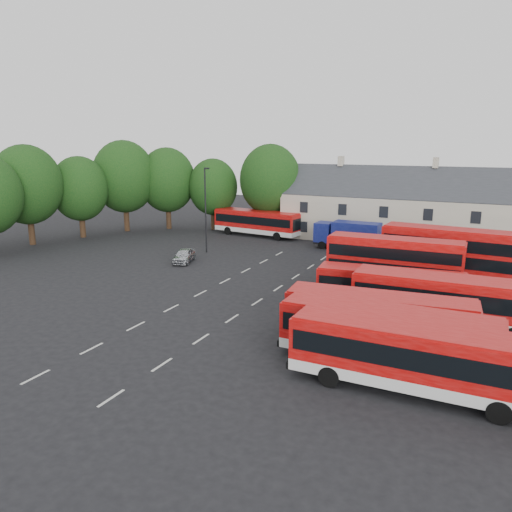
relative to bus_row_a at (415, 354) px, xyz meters
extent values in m
plane|color=black|center=(-17.69, 7.26, -2.00)|extent=(140.00, 140.00, 0.00)
cube|color=beige|center=(-17.69, -6.74, -2.00)|extent=(0.15, 1.80, 0.01)
cube|color=beige|center=(-17.69, -2.74, -2.00)|extent=(0.15, 1.80, 0.01)
cube|color=beige|center=(-17.69, 1.26, -2.00)|extent=(0.15, 1.80, 0.01)
cube|color=beige|center=(-17.69, 5.26, -2.00)|extent=(0.15, 1.80, 0.01)
cube|color=beige|center=(-17.69, 9.26, -2.00)|extent=(0.15, 1.80, 0.01)
cube|color=beige|center=(-17.69, 13.26, -2.00)|extent=(0.15, 1.80, 0.01)
cube|color=beige|center=(-17.69, 17.26, -2.00)|extent=(0.15, 1.80, 0.01)
cube|color=beige|center=(-17.69, 21.26, -2.00)|extent=(0.15, 1.80, 0.01)
cube|color=beige|center=(-17.69, 25.26, -2.00)|extent=(0.15, 1.80, 0.01)
cube|color=beige|center=(-12.69, -6.74, -2.00)|extent=(0.15, 1.80, 0.01)
cube|color=beige|center=(-12.69, -2.74, -2.00)|extent=(0.15, 1.80, 0.01)
cube|color=beige|center=(-12.69, 1.26, -2.00)|extent=(0.15, 1.80, 0.01)
cube|color=beige|center=(-12.69, 5.26, -2.00)|extent=(0.15, 1.80, 0.01)
cube|color=beige|center=(-12.69, 9.26, -2.00)|extent=(0.15, 1.80, 0.01)
cube|color=beige|center=(-12.69, 13.26, -2.00)|extent=(0.15, 1.80, 0.01)
cube|color=beige|center=(-12.69, 17.26, -2.00)|extent=(0.15, 1.80, 0.01)
cube|color=beige|center=(-12.69, 21.26, -2.00)|extent=(0.15, 1.80, 0.01)
cube|color=beige|center=(-12.69, 25.26, -2.00)|extent=(0.15, 1.80, 0.01)
cylinder|color=black|center=(-45.69, 17.26, 0.10)|extent=(0.70, 0.70, 4.20)
ellipsoid|color=#0F3711|center=(-45.69, 17.26, 4.97)|extent=(7.92, 7.92, 9.11)
cylinder|color=black|center=(-43.69, 23.26, -0.17)|extent=(0.70, 0.70, 3.67)
ellipsoid|color=#0F3711|center=(-43.69, 23.26, 4.10)|extent=(6.93, 6.93, 7.97)
cylinder|color=black|center=(-41.69, 29.26, 0.18)|extent=(0.70, 0.70, 4.38)
ellipsoid|color=#0F3711|center=(-41.69, 29.26, 5.26)|extent=(8.25, 8.25, 9.49)
cylinder|color=black|center=(-37.69, 33.26, 0.01)|extent=(0.70, 0.70, 4.02)
ellipsoid|color=#0F3711|center=(-37.69, 33.26, 4.68)|extent=(7.59, 7.59, 8.73)
cylinder|color=black|center=(-31.69, 35.26, -0.25)|extent=(0.70, 0.70, 3.50)
ellipsoid|color=#0F3711|center=(-31.69, 35.26, 3.81)|extent=(6.60, 6.60, 7.59)
cylinder|color=black|center=(-23.69, 36.26, 0.10)|extent=(0.70, 0.70, 4.20)
ellipsoid|color=#0F3711|center=(-23.69, 36.26, 4.97)|extent=(7.92, 7.92, 9.11)
cube|color=beige|center=(-3.69, 37.26, 0.75)|extent=(35.00, 7.00, 5.50)
cube|color=#2D3035|center=(-3.69, 37.26, 3.50)|extent=(35.70, 7.13, 7.13)
cube|color=beige|center=(-14.69, 37.26, 7.46)|extent=(0.60, 0.90, 1.20)
cube|color=beige|center=(-3.69, 37.26, 7.46)|extent=(0.60, 0.90, 1.20)
cube|color=silver|center=(0.00, 0.00, -1.17)|extent=(11.82, 2.76, 0.59)
cube|color=#B30D0B|center=(0.00, 0.00, 0.17)|extent=(11.82, 2.76, 2.09)
cube|color=black|center=(0.00, 0.00, 0.22)|extent=(11.35, 2.82, 1.02)
cube|color=#B30D0B|center=(0.00, 0.00, 1.27)|extent=(11.58, 2.65, 0.13)
cylinder|color=black|center=(-3.78, -1.19, -1.47)|extent=(1.07, 0.31, 1.07)
cylinder|color=black|center=(3.78, 1.19, -1.47)|extent=(1.07, 0.31, 1.07)
cube|color=silver|center=(-1.77, 2.41, -1.20)|extent=(11.38, 2.62, 0.57)
cube|color=#B30D0B|center=(-1.77, 2.41, 0.09)|extent=(11.38, 2.62, 2.02)
cube|color=black|center=(-1.77, 2.41, 0.14)|extent=(10.92, 2.68, 0.98)
cube|color=#B30D0B|center=(-1.77, 2.41, 1.15)|extent=(11.15, 2.52, 0.12)
cylinder|color=black|center=(-5.41, 1.26, -1.49)|extent=(1.03, 0.29, 1.03)
cylinder|color=black|center=(1.88, 3.57, -1.49)|extent=(1.03, 0.29, 1.03)
cube|color=silver|center=(-2.77, 5.15, -1.24)|extent=(11.07, 3.47, 0.54)
cube|color=#B30D0B|center=(-2.77, 5.15, 0.00)|extent=(11.07, 3.47, 1.93)
cube|color=black|center=(-2.77, 5.15, 0.05)|extent=(10.64, 3.49, 0.94)
cube|color=#B30D0B|center=(-2.77, 5.15, 1.01)|extent=(10.84, 3.35, 0.12)
cylinder|color=black|center=(-6.14, 3.72, -1.51)|extent=(1.01, 0.37, 0.99)
cylinder|color=black|center=(0.59, 6.59, -1.51)|extent=(1.01, 0.37, 0.99)
cube|color=silver|center=(0.65, 9.77, -1.16)|extent=(12.04, 2.90, 0.60)
cube|color=#B30D0B|center=(0.65, 9.77, 0.20)|extent=(12.04, 2.90, 2.13)
cube|color=black|center=(0.65, 9.77, 0.26)|extent=(11.56, 2.96, 1.04)
cube|color=#B30D0B|center=(0.65, 9.77, 1.32)|extent=(11.79, 2.79, 0.13)
cylinder|color=black|center=(-3.17, 8.48, -1.46)|extent=(1.10, 0.32, 1.09)
cylinder|color=black|center=(4.47, 11.06, -1.46)|extent=(1.10, 0.32, 1.09)
cube|color=silver|center=(-3.42, 11.95, -1.28)|extent=(10.49, 3.41, 0.51)
cube|color=#B30D0B|center=(-3.42, 11.95, -0.11)|extent=(10.49, 3.41, 1.83)
cube|color=black|center=(-3.42, 11.95, -0.06)|extent=(10.08, 3.43, 0.89)
cube|color=#B30D0B|center=(-3.42, 11.95, 0.85)|extent=(10.27, 3.30, 0.11)
cylinder|color=black|center=(-6.59, 10.55, -1.54)|extent=(0.96, 0.36, 0.94)
cylinder|color=black|center=(-0.26, 13.35, -1.54)|extent=(0.96, 0.36, 0.94)
cube|color=silver|center=(-4.10, 16.80, -1.26)|extent=(10.59, 2.63, 0.53)
cube|color=#B30D0B|center=(-4.10, 16.80, 0.61)|extent=(10.59, 2.63, 3.21)
cube|color=black|center=(-4.10, 16.80, -0.02)|extent=(10.17, 2.68, 0.91)
cube|color=#B30D0B|center=(-4.10, 16.80, 2.26)|extent=(10.38, 2.53, 0.11)
cylinder|color=black|center=(-7.45, 15.65, -1.53)|extent=(0.96, 0.29, 0.96)
cylinder|color=black|center=(-0.75, 17.96, -1.53)|extent=(0.96, 0.29, 0.96)
cube|color=black|center=(-4.10, 16.80, 1.23)|extent=(10.17, 2.68, 0.91)
cube|color=silver|center=(-0.11, 21.11, -1.20)|extent=(11.64, 3.64, 0.57)
cube|color=#B30D0B|center=(-0.11, 21.11, 0.83)|extent=(11.64, 3.64, 3.49)
cube|color=black|center=(-0.11, 21.11, 0.16)|extent=(11.19, 3.66, 0.99)
cube|color=#B30D0B|center=(-0.11, 21.11, 2.63)|extent=(11.40, 3.52, 0.12)
cylinder|color=black|center=(-3.87, 20.28, -1.48)|extent=(1.06, 0.39, 1.04)
cylinder|color=black|center=(3.65, 21.95, -1.48)|extent=(1.06, 0.39, 1.04)
cube|color=black|center=(-0.11, 21.11, 1.51)|extent=(11.19, 3.66, 0.99)
cube|color=silver|center=(-24.26, 33.46, -1.20)|extent=(11.71, 3.98, 0.57)
cube|color=#B30D0B|center=(-24.26, 33.46, 0.11)|extent=(11.71, 3.98, 2.04)
cube|color=black|center=(-24.26, 33.46, 0.16)|extent=(11.26, 3.99, 0.99)
cube|color=#B30D0B|center=(-24.26, 33.46, 1.18)|extent=(11.47, 3.85, 0.13)
cylinder|color=black|center=(-28.05, 32.74, -1.48)|extent=(1.07, 0.42, 1.04)
cylinder|color=black|center=(-20.47, 34.18, -1.48)|extent=(1.07, 0.42, 1.04)
cube|color=black|center=(-11.70, 30.43, -1.42)|extent=(7.25, 2.14, 0.27)
cube|color=navy|center=(-14.39, 30.52, -0.21)|extent=(1.87, 2.30, 2.16)
cube|color=black|center=(-15.25, 30.55, 0.12)|extent=(0.15, 1.91, 1.08)
cube|color=navy|center=(-10.67, 30.40, -0.07)|extent=(5.19, 2.41, 2.43)
cylinder|color=black|center=(-14.25, 29.50, -1.56)|extent=(0.91, 0.28, 0.90)
cylinder|color=black|center=(-8.94, 31.36, -1.56)|extent=(0.91, 0.28, 0.90)
imported|color=#B3B6BB|center=(-24.74, 17.56, -1.32)|extent=(2.75, 4.31, 1.37)
cylinder|color=black|center=(-25.10, 22.44, 2.52)|extent=(0.16, 0.16, 9.05)
cube|color=black|center=(-24.83, 22.41, 7.04)|extent=(0.56, 0.27, 0.16)
camera|label=1|loc=(2.72, -23.06, 9.81)|focal=35.00mm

